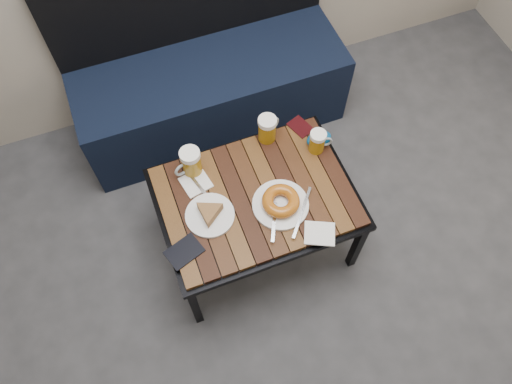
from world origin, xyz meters
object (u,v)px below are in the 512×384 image
object	(u,v)px
cafe_table	(256,200)
plate_pie	(210,214)
beer_mug_left	(191,162)
beer_mug_centre	(268,129)
bench	(210,86)
plate_bagel	(281,203)
passport_navy	(184,252)
passport_burgundy	(300,127)
knit_pouch	(319,139)
beer_mug_right	(318,141)

from	to	relation	value
cafe_table	plate_pie	xyz separation A→B (m)	(-0.21, -0.02, 0.07)
beer_mug_left	beer_mug_centre	world-z (taller)	beer_mug_left
bench	plate_bagel	world-z (taller)	bench
cafe_table	passport_navy	world-z (taller)	passport_navy
passport_burgundy	knit_pouch	bearing A→B (deg)	-88.28
beer_mug_left	beer_mug_centre	xyz separation A→B (m)	(0.37, 0.05, -0.00)
beer_mug_left	plate_pie	size ratio (longest dim) A/B	0.69
cafe_table	beer_mug_right	bearing A→B (deg)	20.26
beer_mug_left	passport_burgundy	distance (m)	0.54
cafe_table	passport_burgundy	xyz separation A→B (m)	(0.32, 0.26, 0.05)
beer_mug_right	passport_navy	bearing A→B (deg)	-147.47
passport_burgundy	knit_pouch	xyz separation A→B (m)	(0.04, -0.11, 0.02)
beer_mug_centre	knit_pouch	distance (m)	0.24
plate_pie	knit_pouch	size ratio (longest dim) A/B	1.76
plate_pie	cafe_table	bearing A→B (deg)	6.39
bench	plate_pie	size ratio (longest dim) A/B	6.81
beer_mug_centre	knit_pouch	xyz separation A→B (m)	(0.21, -0.11, -0.04)
bench	plate_bagel	distance (m)	0.92
beer_mug_centre	plate_pie	distance (m)	0.47
bench	beer_mug_centre	bearing A→B (deg)	-78.76
beer_mug_centre	passport_burgundy	bearing A→B (deg)	-28.81
passport_burgundy	beer_mug_left	bearing A→B (deg)	164.84
passport_navy	knit_pouch	bearing A→B (deg)	93.67
plate_bagel	passport_burgundy	size ratio (longest dim) A/B	2.62
beer_mug_left	knit_pouch	world-z (taller)	beer_mug_left
knit_pouch	plate_pie	bearing A→B (deg)	-162.70
beer_mug_left	beer_mug_right	size ratio (longest dim) A/B	1.22
beer_mug_centre	passport_burgundy	distance (m)	0.18
bench	plate_pie	world-z (taller)	bench
beer_mug_right	passport_burgundy	xyz separation A→B (m)	(-0.02, 0.14, -0.06)
plate_pie	plate_bagel	xyz separation A→B (m)	(0.29, -0.06, 0.00)
beer_mug_right	plate_pie	distance (m)	0.57
passport_burgundy	bench	bearing A→B (deg)	95.93
passport_navy	passport_burgundy	world-z (taller)	passport_navy
bench	beer_mug_centre	world-z (taller)	bench
plate_pie	passport_burgundy	world-z (taller)	plate_pie
cafe_table	beer_mug_left	distance (m)	0.32
bench	beer_mug_centre	distance (m)	0.62
beer_mug_left	knit_pouch	bearing A→B (deg)	157.95
beer_mug_right	cafe_table	bearing A→B (deg)	-147.89
beer_mug_centre	plate_bagel	distance (m)	0.36
beer_mug_right	plate_bagel	distance (m)	0.33
plate_pie	passport_burgundy	bearing A→B (deg)	28.15
beer_mug_right	beer_mug_left	bearing A→B (deg)	-177.11
bench	beer_mug_left	size ratio (longest dim) A/B	9.92
beer_mug_centre	knit_pouch	bearing A→B (deg)	-55.73
plate_bagel	passport_navy	size ratio (longest dim) A/B	2.04
bench	beer_mug_left	bearing A→B (deg)	-113.51
cafe_table	beer_mug_left	bearing A→B (deg)	135.60
bench	cafe_table	xyz separation A→B (m)	(-0.04, -0.81, 0.16)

